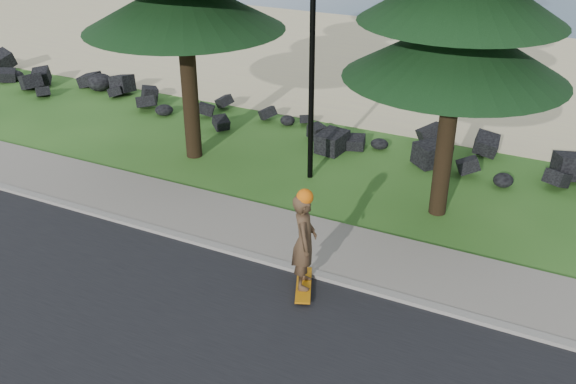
% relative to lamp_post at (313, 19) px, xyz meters
% --- Properties ---
extents(ground, '(160.00, 160.00, 0.00)m').
position_rel_lamp_post_xyz_m(ground, '(0.00, -3.20, -4.13)').
color(ground, '#29591B').
rests_on(ground, ground).
extents(road, '(160.00, 7.00, 0.02)m').
position_rel_lamp_post_xyz_m(road, '(0.00, -7.70, -4.12)').
color(road, black).
rests_on(road, ground).
extents(kerb, '(160.00, 0.20, 0.10)m').
position_rel_lamp_post_xyz_m(kerb, '(0.00, -4.10, -4.08)').
color(kerb, gray).
rests_on(kerb, ground).
extents(sidewalk, '(160.00, 2.00, 0.08)m').
position_rel_lamp_post_xyz_m(sidewalk, '(0.00, -3.00, -4.09)').
color(sidewalk, gray).
rests_on(sidewalk, ground).
extents(beach_sand, '(160.00, 15.00, 0.01)m').
position_rel_lamp_post_xyz_m(beach_sand, '(0.00, 11.30, -4.13)').
color(beach_sand, beige).
rests_on(beach_sand, ground).
extents(seawall_boulders, '(60.00, 2.40, 1.10)m').
position_rel_lamp_post_xyz_m(seawall_boulders, '(0.00, 2.40, -4.13)').
color(seawall_boulders, black).
rests_on(seawall_boulders, ground).
extents(lamp_post, '(0.25, 0.14, 8.14)m').
position_rel_lamp_post_xyz_m(lamp_post, '(0.00, 0.00, 0.00)').
color(lamp_post, black).
rests_on(lamp_post, ground).
extents(skateboarder, '(0.71, 1.19, 2.18)m').
position_rel_lamp_post_xyz_m(skateboarder, '(1.96, -4.60, -3.04)').
color(skateboarder, '#BC6F0B').
rests_on(skateboarder, ground).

